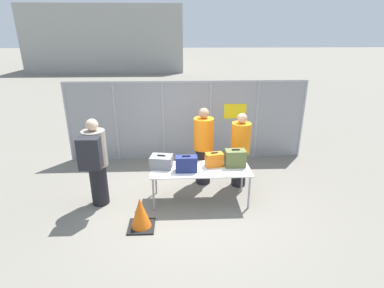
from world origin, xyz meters
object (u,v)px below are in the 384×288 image
Objects in this scene: suitcase_navy at (186,164)px; suitcase_grey at (161,162)px; inspection_table at (201,171)px; traffic_cone at (141,214)px; security_worker_near at (203,146)px; suitcase_olive at (235,158)px; utility_trailer at (212,121)px; suitcase_orange at (214,160)px; traveler_hooded at (95,160)px; security_worker_far at (240,149)px.

suitcase_grey is at bearing 157.44° from suitcase_navy.
inspection_table reaches higher than traffic_cone.
traffic_cone is at bearing 37.36° from security_worker_near.
suitcase_olive is 4.39m from utility_trailer.
traveler_hooded reaches higher than suitcase_orange.
inspection_table is 0.82m from suitcase_grey.
suitcase_orange is 0.64× the size of traffic_cone.
suitcase_grey reaches higher than utility_trailer.
suitcase_grey is 1.81m from security_worker_far.
suitcase_olive is at bearing 10.79° from suitcase_navy.
traveler_hooded is 1.06× the size of security_worker_far.
inspection_table is 4.67× the size of suitcase_navy.
inspection_table is 4.15× the size of suitcase_grey.
suitcase_grey is 1.51m from suitcase_olive.
security_worker_near is 3.73m from utility_trailer.
suitcase_navy is 1.12× the size of suitcase_orange.
suitcase_olive is 0.94m from security_worker_near.
security_worker_near is at bearing 129.67° from suitcase_olive.
security_worker_near is (0.12, 0.81, 0.24)m from inspection_table.
inspection_table is 1.49m from traffic_cone.
suitcase_navy is 1.30m from traffic_cone.
suitcase_orange is (1.08, 0.00, 0.02)m from suitcase_grey.
suitcase_grey is 0.27× the size of traveler_hooded.
security_worker_far is (1.22, 0.76, -0.02)m from suitcase_navy.
suitcase_navy is 0.24× the size of traveler_hooded.
inspection_table reaches higher than utility_trailer.
traffic_cone is (-1.42, -0.98, -0.61)m from suitcase_orange.
traveler_hooded is (-1.78, 0.04, 0.10)m from suitcase_navy.
security_worker_near is 0.44× the size of utility_trailer.
traveler_hooded is at bearing -176.82° from suitcase_olive.
suitcase_grey is 0.54m from suitcase_navy.
security_worker_near is 0.83m from security_worker_far.
traffic_cone is at bearing -145.55° from suitcase_orange.
inspection_table is at bearing 2.20° from traveler_hooded.
security_worker_near is (2.19, 0.87, -0.07)m from traveler_hooded.
suitcase_orange is (0.29, 0.11, 0.19)m from inspection_table.
security_worker_far reaches higher than inspection_table.
utility_trailer is at bearing 70.85° from suitcase_grey.
suitcase_navy is at bearing -160.50° from inspection_table.
suitcase_navy reaches higher than suitcase_grey.
inspection_table is 0.76m from suitcase_olive.
traveler_hooded is 1.42m from traffic_cone.
suitcase_orange is at bearing 20.18° from suitcase_navy.
traveler_hooded reaches higher than suitcase_olive.
utility_trailer is at bearing 80.82° from inspection_table.
security_worker_near reaches higher than suitcase_olive.
suitcase_navy is at bearing -159.82° from suitcase_orange.
security_worker_near is 3.00× the size of traffic_cone.
security_worker_far is at bearing 153.44° from security_worker_near.
suitcase_navy is at bearing 32.66° from security_worker_far.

